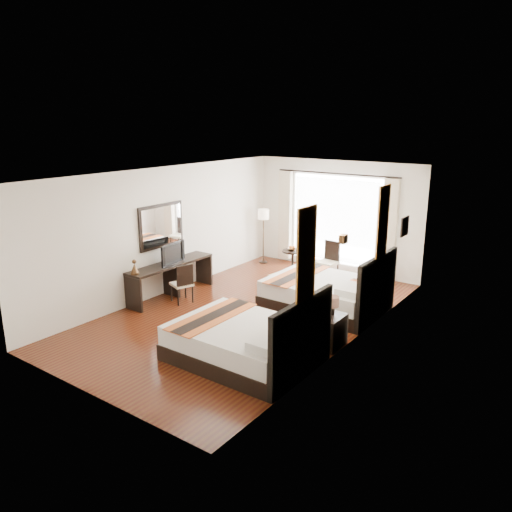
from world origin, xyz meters
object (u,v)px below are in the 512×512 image
Objects in this scene: television at (170,253)px; desk_chair at (182,290)px; console_desk at (171,279)px; nightstand at (328,331)px; side_table at (293,262)px; bed_far at (328,293)px; table_lamp at (332,303)px; vase at (326,318)px; bed_near at (247,341)px; window_chair at (328,268)px; floor_lamp at (263,218)px; fruit_bowl at (292,249)px.

desk_chair is at bearing -115.05° from television.
television is at bearing -43.68° from console_desk.
side_table reaches higher than nightstand.
bed_far is 1.74m from table_lamp.
desk_chair reaches higher than vase.
side_table is at bearing 130.22° from nightstand.
nightstand is (0.81, 1.25, -0.05)m from bed_near.
window_chair is at bearing 53.10° from console_desk.
bed_far is 2.68× the size of desk_chair.
desk_chair is 3.63m from window_chair.
floor_lamp reaches higher than bed_far.
fruit_bowl is at bearing -31.92° from television.
nightstand is at bearing 33.42° from window_chair.
bed_near is 3.92× the size of nightstand.
table_lamp is 3.56m from desk_chair.
table_lamp is 0.61× the size of side_table.
console_desk is 3.44m from floor_lamp.
bed_near reaches higher than fruit_bowl.
floor_lamp reaches higher than table_lamp.
bed_near is at bearing 16.87° from window_chair.
side_table is at bearing 129.19° from vase.
vase is 3.56m from desk_chair.
side_table is 0.33m from fruit_bowl.
window_chair reaches higher than vase.
table_lamp is 0.17× the size of console_desk.
floor_lamp is 1.56× the size of window_chair.
fruit_bowl is (-1.88, 4.39, 0.31)m from bed_near.
window_chair is at bearing -8.49° from floor_lamp.
side_table is at bearing 43.55° from fruit_bowl.
bed_far is at bearing -33.61° from floor_lamp.
window_chair is at bearing 4.62° from side_table.
television is at bearing 174.92° from vase.
floor_lamp is (-3.85, 3.47, 0.48)m from table_lamp.
nightstand is 2.58× the size of fruit_bowl.
table_lamp is 0.47× the size of television.
television is at bearing 155.22° from bed_near.
bed_far is 3.77× the size of side_table.
vase reaches higher than nightstand.
bed_near is at bearing -123.22° from television.
bed_far is 2.47m from fruit_bowl.
table_lamp reaches higher than nightstand.
floor_lamp is 1.55m from side_table.
table_lamp is at bearing -2.05° from console_desk.
window_chair reaches higher than desk_chair.
bed_far is 1.91m from window_chair.
television is at bearing -156.83° from bed_far.
table_lamp is at bearing -60.26° from bed_far.
console_desk is (-4.01, 0.37, -0.19)m from vase.
nightstand is at bearing -49.78° from side_table.
vase is (0.02, -0.15, 0.29)m from nightstand.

